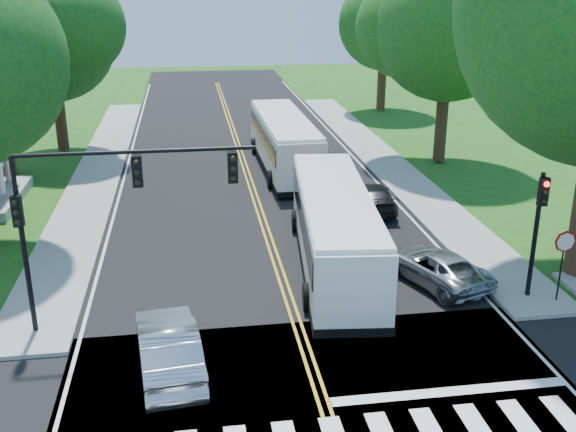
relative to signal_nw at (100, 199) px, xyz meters
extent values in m
cube|color=black|center=(5.86, 11.57, -4.37)|extent=(14.00, 96.00, 0.01)
cube|color=gold|center=(5.86, 15.57, -4.36)|extent=(0.36, 70.00, 0.01)
cube|color=silver|center=(-0.94, 15.57, -4.36)|extent=(0.12, 70.00, 0.01)
cube|color=silver|center=(12.66, 15.57, -4.36)|extent=(0.12, 70.00, 0.01)
cube|color=silver|center=(9.36, -4.83, -4.36)|extent=(6.60, 0.40, 0.01)
cube|color=gray|center=(-2.44, 18.57, -4.30)|extent=(2.60, 40.00, 0.15)
cube|color=gray|center=(14.16, 18.57, -4.30)|extent=(2.60, 40.00, 0.15)
cylinder|color=#382616|center=(-5.14, 23.57, -2.03)|extent=(0.70, 0.70, 4.40)
sphere|color=#286F21|center=(-5.14, 23.57, 2.64)|extent=(7.60, 7.60, 7.60)
cylinder|color=#382616|center=(17.36, 17.57, -1.73)|extent=(0.70, 0.70, 5.00)
sphere|color=#286F21|center=(17.36, 17.57, 3.50)|extent=(8.40, 8.40, 8.40)
cylinder|color=#382616|center=(18.36, 33.57, -2.03)|extent=(0.70, 0.70, 4.40)
sphere|color=#286F21|center=(18.36, 33.57, 2.51)|extent=(7.20, 7.20, 7.20)
cube|color=gray|center=(-6.54, 13.57, -4.13)|extent=(1.80, 6.00, 0.50)
cylinder|color=silver|center=(-6.54, 15.77, -2.28)|extent=(0.50, 0.50, 4.20)
cylinder|color=black|center=(-2.34, 0.07, -1.93)|extent=(0.16, 0.16, 4.60)
cube|color=black|center=(-2.34, -0.08, -0.23)|extent=(0.30, 0.22, 0.95)
sphere|color=black|center=(-2.34, -0.22, 0.07)|extent=(0.18, 0.18, 0.18)
cylinder|color=black|center=(1.16, 0.07, 1.37)|extent=(7.00, 0.12, 0.12)
cube|color=black|center=(1.16, -0.08, 0.82)|extent=(0.30, 0.22, 0.95)
cube|color=black|center=(3.96, -0.08, 0.82)|extent=(0.30, 0.22, 0.95)
cylinder|color=black|center=(14.06, 0.07, -2.03)|extent=(0.16, 0.16, 4.40)
cube|color=black|center=(14.06, -0.08, -0.43)|extent=(0.30, 0.22, 0.95)
sphere|color=#FF0A05|center=(14.06, -0.22, -0.13)|extent=(0.18, 0.18, 0.18)
cylinder|color=black|center=(14.86, -0.43, -3.13)|extent=(0.06, 0.06, 2.20)
cylinder|color=#A50A07|center=(14.86, -0.46, -2.08)|extent=(0.76, 0.04, 0.76)
cube|color=white|center=(7.99, 3.78, -2.86)|extent=(3.65, 11.64, 2.67)
cube|color=black|center=(7.99, 3.78, -2.38)|extent=(3.64, 10.85, 0.92)
cube|color=black|center=(8.59, 9.52, -2.52)|extent=(2.37, 0.35, 1.55)
cube|color=orange|center=(8.59, 9.52, -1.65)|extent=(1.65, 0.27, 0.31)
cube|color=black|center=(7.99, 3.78, -4.05)|extent=(3.71, 11.75, 0.29)
cube|color=white|center=(7.99, 3.78, -1.48)|extent=(3.57, 11.30, 0.21)
cylinder|color=black|center=(9.64, 7.41, -3.90)|extent=(0.41, 0.96, 0.93)
cylinder|color=black|center=(7.13, 7.68, -3.90)|extent=(0.41, 0.96, 0.93)
cylinder|color=black|center=(8.88, 0.18, -3.90)|extent=(0.41, 0.96, 0.93)
cylinder|color=black|center=(6.37, 0.44, -3.90)|extent=(0.41, 0.96, 0.93)
cube|color=white|center=(8.06, 17.56, -2.85)|extent=(2.65, 11.56, 2.69)
cube|color=black|center=(8.06, 17.56, -2.36)|extent=(2.70, 10.76, 0.93)
cube|color=black|center=(7.98, 23.37, -2.51)|extent=(2.39, 0.13, 1.56)
cube|color=orange|center=(7.98, 23.37, -1.63)|extent=(1.66, 0.12, 0.31)
cube|color=black|center=(8.06, 17.56, -4.04)|extent=(2.70, 11.66, 0.29)
cube|color=white|center=(8.06, 17.56, -1.46)|extent=(2.59, 11.22, 0.21)
cylinder|color=black|center=(9.28, 21.39, -3.90)|extent=(0.33, 0.94, 0.94)
cylinder|color=black|center=(6.73, 21.35, -3.90)|extent=(0.33, 0.94, 0.94)
cylinder|color=black|center=(9.37, 14.06, -3.90)|extent=(0.33, 0.94, 0.94)
cylinder|color=black|center=(6.83, 14.02, -3.90)|extent=(0.33, 0.94, 0.94)
imported|color=#B1B4B9|center=(1.84, -2.65, -3.60)|extent=(2.14, 4.79, 1.53)
imported|color=#AAADB1|center=(11.35, 1.78, -3.74)|extent=(3.44, 4.91, 1.24)
imported|color=black|center=(11.22, 9.97, -3.74)|extent=(2.01, 4.42, 1.25)
camera|label=1|loc=(2.70, -19.49, 6.30)|focal=42.00mm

